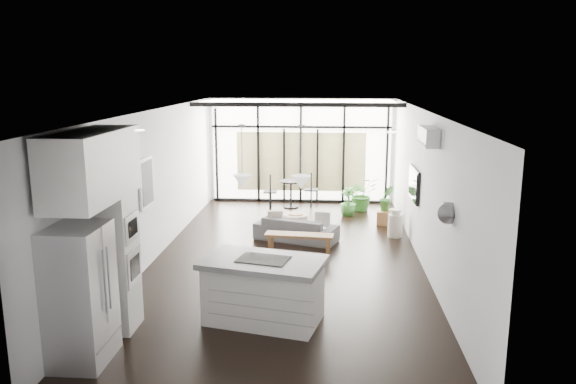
# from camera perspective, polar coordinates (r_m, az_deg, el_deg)

# --- Properties ---
(floor) EXTENTS (5.00, 10.00, 0.00)m
(floor) POSITION_cam_1_polar(r_m,az_deg,el_deg) (10.68, -0.12, -6.91)
(floor) COLOR black
(floor) RESTS_ON ground
(ceiling) EXTENTS (5.00, 10.00, 0.00)m
(ceiling) POSITION_cam_1_polar(r_m,az_deg,el_deg) (10.12, -0.13, 8.25)
(ceiling) COLOR silver
(ceiling) RESTS_ON ground
(wall_left) EXTENTS (0.02, 10.00, 2.80)m
(wall_left) POSITION_cam_1_polar(r_m,az_deg,el_deg) (10.79, -13.48, 0.65)
(wall_left) COLOR white
(wall_left) RESTS_ON ground
(wall_right) EXTENTS (0.02, 10.00, 2.80)m
(wall_right) POSITION_cam_1_polar(r_m,az_deg,el_deg) (10.43, 13.71, 0.25)
(wall_right) COLOR white
(wall_right) RESTS_ON ground
(wall_back) EXTENTS (5.00, 0.02, 2.80)m
(wall_back) POSITION_cam_1_polar(r_m,az_deg,el_deg) (15.23, 1.33, 4.23)
(wall_back) COLOR white
(wall_back) RESTS_ON ground
(wall_front) EXTENTS (5.00, 0.02, 2.80)m
(wall_front) POSITION_cam_1_polar(r_m,az_deg,el_deg) (5.53, -4.18, -9.95)
(wall_front) COLOR white
(wall_front) RESTS_ON ground
(glazing) EXTENTS (5.00, 0.20, 2.80)m
(glazing) POSITION_cam_1_polar(r_m,az_deg,el_deg) (15.11, 1.30, 4.17)
(glazing) COLOR black
(glazing) RESTS_ON ground
(skylight) EXTENTS (4.70, 1.90, 0.06)m
(skylight) POSITION_cam_1_polar(r_m,az_deg,el_deg) (14.11, 1.14, 9.20)
(skylight) COLOR silver
(skylight) RESTS_ON ceiling
(neighbour_building) EXTENTS (3.50, 0.02, 1.60)m
(neighbour_building) POSITION_cam_1_polar(r_m,az_deg,el_deg) (15.23, 1.31, 3.09)
(neighbour_building) COLOR beige
(neighbour_building) RESTS_ON ground
(island) EXTENTS (1.86, 1.35, 0.92)m
(island) POSITION_cam_1_polar(r_m,az_deg,el_deg) (8.04, -2.50, -9.95)
(island) COLOR silver
(island) RESTS_ON floor
(cooktop) EXTENTS (0.79, 0.61, 0.01)m
(cooktop) POSITION_cam_1_polar(r_m,az_deg,el_deg) (7.88, -2.53, -6.83)
(cooktop) COLOR black
(cooktop) RESTS_ON island
(fridge) EXTENTS (0.66, 0.83, 1.71)m
(fridge) POSITION_cam_1_polar(r_m,az_deg,el_deg) (7.29, -20.46, -9.77)
(fridge) COLOR #ABABB0
(fridge) RESTS_ON floor
(appliance_column) EXTENTS (0.55, 0.58, 2.15)m
(appliance_column) POSITION_cam_1_polar(r_m,az_deg,el_deg) (7.97, -17.37, -6.03)
(appliance_column) COLOR silver
(appliance_column) RESTS_ON floor
(upper_cabinets) EXTENTS (0.62, 1.75, 0.86)m
(upper_cabinets) POSITION_cam_1_polar(r_m,az_deg,el_deg) (7.27, -19.28, 2.51)
(upper_cabinets) COLOR silver
(upper_cabinets) RESTS_ON wall_left
(pendant_left) EXTENTS (0.26, 0.26, 0.18)m
(pendant_left) POSITION_cam_1_polar(r_m,az_deg,el_deg) (7.65, -4.65, 1.09)
(pendant_left) COLOR silver
(pendant_left) RESTS_ON ceiling
(pendant_right) EXTENTS (0.26, 0.26, 0.18)m
(pendant_right) POSITION_cam_1_polar(r_m,az_deg,el_deg) (7.57, 1.35, 1.01)
(pendant_right) COLOR silver
(pendant_right) RESTS_ON ceiling
(sofa) EXTENTS (1.79, 1.04, 0.67)m
(sofa) POSITION_cam_1_polar(r_m,az_deg,el_deg) (11.80, 0.84, -3.35)
(sofa) COLOR #4A4A4D
(sofa) RESTS_ON floor
(console_bench) EXTENTS (1.34, 0.44, 0.42)m
(console_bench) POSITION_cam_1_polar(r_m,az_deg,el_deg) (10.90, 1.14, -5.35)
(console_bench) COLOR brown
(console_bench) RESTS_ON floor
(pouf) EXTENTS (0.55, 0.55, 0.43)m
(pouf) POSITION_cam_1_polar(r_m,az_deg,el_deg) (12.32, 0.76, -3.27)
(pouf) COLOR beige
(pouf) RESTS_ON floor
(crate) EXTENTS (0.46, 0.46, 0.32)m
(crate) POSITION_cam_1_polar(r_m,az_deg,el_deg) (13.30, 9.92, -2.55)
(crate) COLOR brown
(crate) RESTS_ON floor
(plant_tall) EXTENTS (1.07, 1.11, 0.67)m
(plant_tall) POSITION_cam_1_polar(r_m,az_deg,el_deg) (14.47, 7.49, -0.56)
(plant_tall) COLOR #316E28
(plant_tall) RESTS_ON floor
(plant_med) EXTENTS (0.69, 0.81, 0.40)m
(plant_med) POSITION_cam_1_polar(r_m,az_deg,el_deg) (13.96, 6.10, -1.57)
(plant_med) COLOR #316E28
(plant_med) RESTS_ON floor
(plant_crate) EXTENTS (0.46, 0.67, 0.27)m
(plant_crate) POSITION_cam_1_polar(r_m,az_deg,el_deg) (13.23, 9.97, -1.30)
(plant_crate) COLOR #316E28
(plant_crate) RESTS_ON crate
(milk_can) EXTENTS (0.35, 0.35, 0.62)m
(milk_can) POSITION_cam_1_polar(r_m,az_deg,el_deg) (12.28, 10.83, -3.10)
(milk_can) COLOR beige
(milk_can) RESTS_ON floor
(bistro_set) EXTENTS (1.62, 1.03, 0.72)m
(bistro_set) POSITION_cam_1_polar(r_m,az_deg,el_deg) (14.66, 0.30, -0.20)
(bistro_set) COLOR black
(bistro_set) RESTS_ON floor
(tv) EXTENTS (0.05, 1.10, 0.65)m
(tv) POSITION_cam_1_polar(r_m,az_deg,el_deg) (11.41, 12.69, 0.78)
(tv) COLOR black
(tv) RESTS_ON wall_right
(ac_unit) EXTENTS (0.22, 0.90, 0.30)m
(ac_unit) POSITION_cam_1_polar(r_m,az_deg,el_deg) (9.46, 14.07, 5.50)
(ac_unit) COLOR silver
(ac_unit) RESTS_ON wall_right
(framed_art) EXTENTS (0.04, 0.70, 0.90)m
(framed_art) POSITION_cam_1_polar(r_m,az_deg,el_deg) (10.29, -14.20, 0.92)
(framed_art) COLOR black
(framed_art) RESTS_ON wall_left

